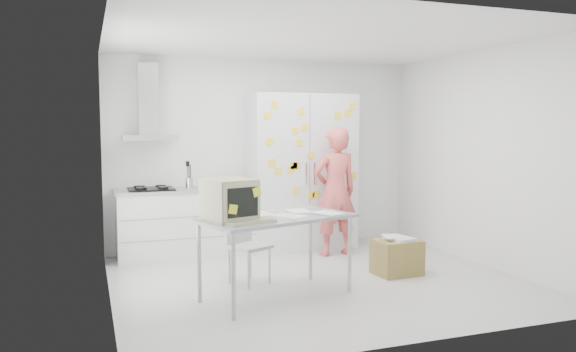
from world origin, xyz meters
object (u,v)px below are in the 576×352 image
object	(u,v)px
person	(335,191)
cardboard_box	(397,256)
desk	(248,209)
chair	(245,239)

from	to	relation	value
person	cardboard_box	world-z (taller)	person
cardboard_box	desk	bearing A→B (deg)	-167.54
cardboard_box	chair	bearing A→B (deg)	171.36
desk	cardboard_box	size ratio (longest dim) A/B	3.20
chair	desk	bearing A→B (deg)	-129.61
desk	chair	distance (m)	0.85
desk	chair	world-z (taller)	desk
desk	cardboard_box	distance (m)	2.12
person	desk	size ratio (longest dim) A/B	1.01
person	cardboard_box	distance (m)	1.38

